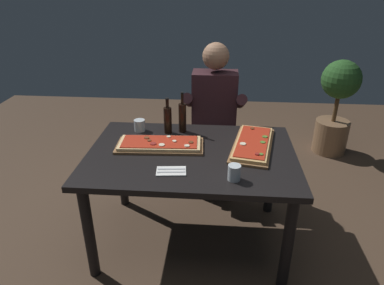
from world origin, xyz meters
The scene contains 12 objects.
ground_plane centered at (0.00, 0.00, 0.00)m, with size 6.40×6.40×0.00m, color #4C3828.
dining_table centered at (0.00, 0.00, 0.64)m, with size 1.40×0.96×0.74m.
pizza_rectangular_front centered at (-0.23, 0.07, 0.76)m, with size 0.61×0.28×0.05m.
pizza_rectangular_left centered at (0.42, 0.12, 0.76)m, with size 0.37×0.63×0.05m.
wine_bottle_dark centered at (-0.20, 0.31, 0.85)m, with size 0.06×0.06×0.28m.
oil_bottle_amber centered at (-0.09, 0.34, 0.86)m, with size 0.06×0.06×0.31m.
tumbler_near_camera centered at (0.28, -0.32, 0.78)m, with size 0.08×0.08×0.09m.
tumbler_far_side centered at (-0.42, 0.33, 0.78)m, with size 0.08×0.08×0.09m.
napkin_cutlery_set centered at (-0.10, -0.26, 0.74)m, with size 0.19×0.13×0.01m.
diner_chair centered at (0.14, 0.86, 0.49)m, with size 0.44×0.44×0.87m.
seated_diner centered at (0.14, 0.74, 0.74)m, with size 0.53×0.41×1.33m.
potted_plant_corner centered at (1.43, 1.57, 0.56)m, with size 0.40×0.40×1.03m.
Camera 1 is at (0.17, -2.07, 1.83)m, focal length 32.62 mm.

